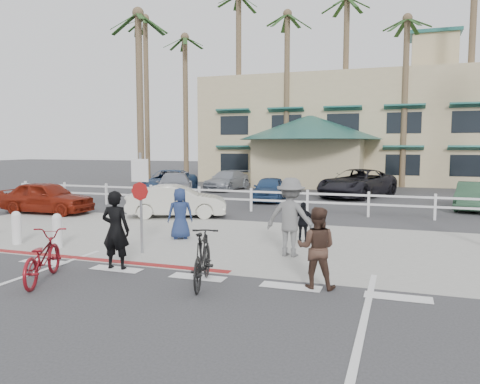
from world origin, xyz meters
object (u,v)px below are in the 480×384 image
at_px(bike_red, 42,257).
at_px(car_white_sedan, 177,201).
at_px(sign_post, 141,198).
at_px(bike_black, 202,258).
at_px(car_red_compact, 47,197).

bearing_deg(bike_red, car_white_sedan, -103.58).
xyz_separation_m(sign_post, bike_red, (-0.58, -2.89, -0.94)).
relative_size(bike_red, car_white_sedan, 0.51).
distance_m(sign_post, bike_black, 3.44).
relative_size(sign_post, bike_red, 1.49).
bearing_deg(car_red_compact, bike_black, -126.43).
bearing_deg(bike_red, bike_black, 172.22).
xyz_separation_m(sign_post, bike_black, (2.61, -2.06, -0.89)).
relative_size(bike_red, car_red_compact, 0.50).
bearing_deg(bike_red, car_red_compact, -71.38).
relative_size(bike_black, car_red_compact, 0.48).
height_order(bike_black, car_white_sedan, car_white_sedan).
bearing_deg(car_white_sedan, bike_black, -170.64).
height_order(sign_post, bike_black, sign_post).
bearing_deg(sign_post, bike_red, -101.42).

